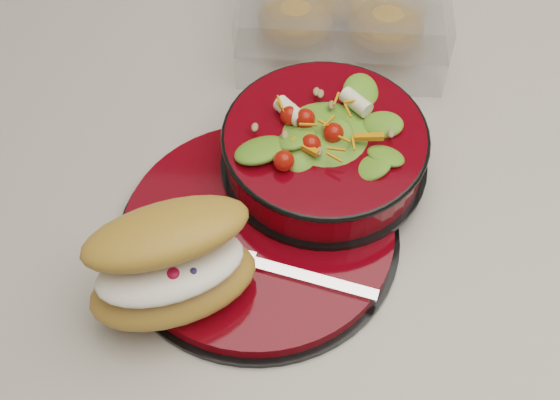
# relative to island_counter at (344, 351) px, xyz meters

# --- Properties ---
(island_counter) EXTENTS (1.24, 0.74, 0.90)m
(island_counter) POSITION_rel_island_counter_xyz_m (0.00, 0.00, 0.00)
(island_counter) COLOR white
(island_counter) RESTS_ON ground
(dinner_plate) EXTENTS (0.29, 0.29, 0.02)m
(dinner_plate) POSITION_rel_island_counter_xyz_m (-0.11, -0.09, 0.46)
(dinner_plate) COLOR black
(dinner_plate) RESTS_ON island_counter
(salad_bowl) EXTENTS (0.22, 0.22, 0.09)m
(salad_bowl) POSITION_rel_island_counter_xyz_m (-0.05, -0.01, 0.50)
(salad_bowl) COLOR black
(salad_bowl) RESTS_ON dinner_plate
(croissant) EXTENTS (0.18, 0.16, 0.10)m
(croissant) POSITION_rel_island_counter_xyz_m (-0.18, -0.17, 0.51)
(croissant) COLOR #C38A3B
(croissant) RESTS_ON dinner_plate
(fork) EXTENTS (0.16, 0.05, 0.00)m
(fork) POSITION_rel_island_counter_xyz_m (-0.08, -0.14, 0.47)
(fork) COLOR silver
(fork) RESTS_ON dinner_plate
(pastry_box) EXTENTS (0.25, 0.19, 0.09)m
(pastry_box) POSITION_rel_island_counter_xyz_m (-0.05, 0.21, 0.49)
(pastry_box) COLOR white
(pastry_box) RESTS_ON island_counter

